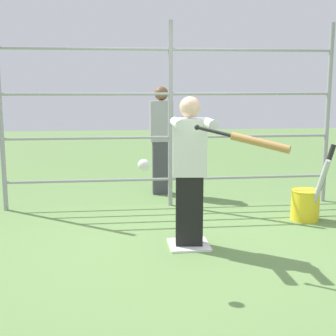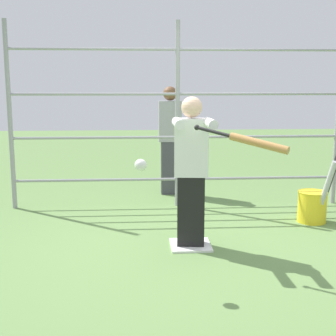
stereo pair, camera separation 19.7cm
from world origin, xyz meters
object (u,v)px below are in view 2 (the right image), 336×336
Objects in this scene: batter at (191,168)px; bat_bucket at (314,204)px; baseball_bat_swinging at (250,141)px; softball_in_flight at (141,165)px; bystander_behind_fence at (170,139)px.

bat_bucket is at bearing -154.06° from batter.
baseball_bat_swinging is (-0.40, 0.69, 0.34)m from batter.
batter is 2.10× the size of baseball_bat_swinging.
softball_in_flight is 3.14m from bystander_behind_fence.
bystander_behind_fence is at bearing -88.78° from batter.
baseball_bat_swinging is at bearing 120.40° from batter.
bat_bucket is at bearing -142.74° from softball_in_flight.
bat_bucket is (-1.53, -0.74, -0.58)m from batter.
bystander_behind_fence is at bearing -44.71° from bat_bucket.
baseball_bat_swinging is 0.92m from softball_in_flight.
baseball_bat_swinging is 2.04m from bat_bucket.
baseball_bat_swinging is 3.05m from bystander_behind_fence.
softball_in_flight is at bearing 81.83° from bystander_behind_fence.
bystander_behind_fence reaches higher than baseball_bat_swinging.
softball_in_flight is 0.06× the size of bystander_behind_fence.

